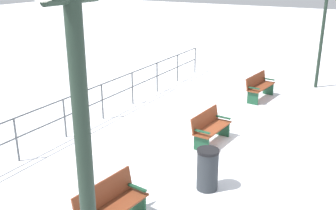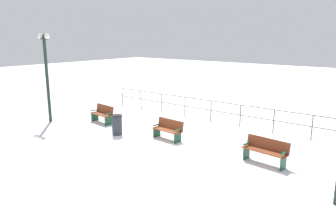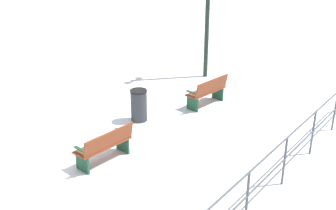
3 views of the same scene
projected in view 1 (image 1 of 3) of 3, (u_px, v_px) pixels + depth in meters
ground_plane at (210, 142)px, 10.96m from camera, size 80.00×80.00×0.00m
bench_nearest at (111, 206)px, 7.21m from camera, size 0.69×1.50×0.92m
bench_second at (210, 127)px, 10.82m from camera, size 0.63×1.47×0.87m
bench_third at (259, 86)px, 14.41m from camera, size 0.66×1.65×0.90m
lamppost_near at (84, 158)px, 3.77m from camera, size 0.26×0.88×4.58m
lamppost_middle at (326, 2)px, 14.87m from camera, size 0.23×1.04×5.31m
waterfront_railing at (102, 96)px, 12.42m from camera, size 0.05×13.46×1.15m
trash_bin at (208, 169)px, 8.53m from camera, size 0.48×0.48×0.93m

